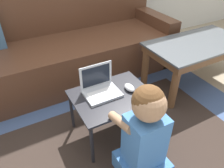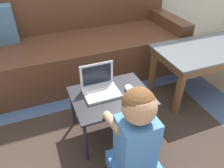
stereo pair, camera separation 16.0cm
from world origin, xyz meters
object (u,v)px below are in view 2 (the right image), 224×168
object	(u,v)px
couch	(78,47)
laptop	(100,88)
computer_mouse	(130,89)
person_seated	(136,140)
laptop_desk	(111,99)
coffee_table	(208,55)

from	to	relation	value
couch	laptop	xyz separation A→B (m)	(-0.06, -0.96, 0.11)
computer_mouse	laptop	bearing A→B (deg)	162.53
computer_mouse	person_seated	size ratio (longest dim) A/B	0.15
laptop_desk	person_seated	bearing A→B (deg)	-90.87
laptop	computer_mouse	world-z (taller)	laptop
laptop	person_seated	world-z (taller)	person_seated
laptop_desk	computer_mouse	size ratio (longest dim) A/B	5.48
coffee_table	laptop	world-z (taller)	laptop
person_seated	couch	bearing A→B (deg)	89.75
laptop_desk	person_seated	xyz separation A→B (m)	(-0.01, -0.41, 0.01)
coffee_table	couch	bearing A→B (deg)	143.19
laptop	coffee_table	bearing A→B (deg)	7.82
couch	laptop_desk	distance (m)	1.02
person_seated	coffee_table	bearing A→B (deg)	30.36
couch	computer_mouse	world-z (taller)	couch
coffee_table	computer_mouse	xyz separation A→B (m)	(-0.92, -0.22, 0.00)
coffee_table	computer_mouse	size ratio (longest dim) A/B	9.62
coffee_table	person_seated	xyz separation A→B (m)	(-1.08, -0.63, -0.05)
person_seated	laptop_desk	bearing A→B (deg)	89.13
person_seated	computer_mouse	bearing A→B (deg)	69.73
laptop_desk	computer_mouse	distance (m)	0.16
laptop_desk	laptop	size ratio (longest dim) A/B	2.25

